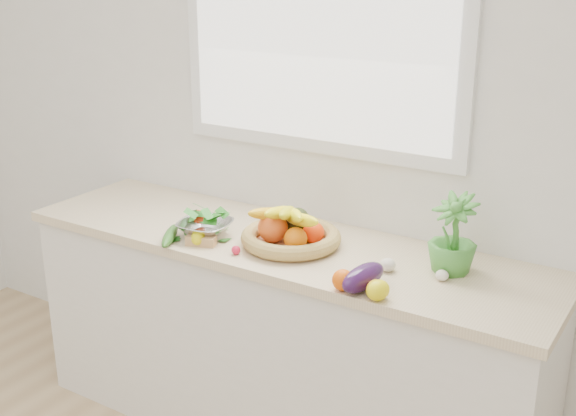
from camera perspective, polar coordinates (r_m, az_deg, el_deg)
The scene contains 20 objects.
back_wall at distance 3.01m, azimuth 2.45°, elevation 7.27°, with size 4.50×0.02×2.70m, color white.
counter_cabinet at distance 3.10m, azimuth -0.60°, elevation -10.62°, with size 2.20×0.58×0.86m, color silver.
countertop at distance 2.90m, azimuth -0.63°, elevation -2.89°, with size 2.24×0.62×0.04m, color beige.
window_frame at distance 2.94m, azimuth 2.42°, elevation 14.87°, with size 1.30×0.03×1.10m, color white.
window_pane at distance 2.92m, azimuth 2.22°, elevation 14.85°, with size 1.18×0.01×0.98m, color white.
orange_loose at distance 2.46m, azimuth 4.36°, elevation -5.70°, with size 0.07×0.07×0.07m, color #F75B07.
lemon_a at distance 2.85m, azimuth -7.11°, elevation -2.37°, with size 0.06×0.07×0.06m, color #D1C80B.
lemon_b at distance 2.41m, azimuth 7.13°, elevation -6.47°, with size 0.07×0.09×0.07m, color yellow.
lemon_c at distance 2.41m, azimuth 6.97°, elevation -6.46°, with size 0.07×0.08×0.07m, color #EFAE0D.
apple at distance 3.03m, azimuth -7.16°, elevation -0.88°, with size 0.08×0.08×0.08m, color #AB290D.
ginger at distance 2.85m, azimuth -6.89°, elevation -2.58°, with size 0.12×0.05×0.04m, color tan.
garlic_a at distance 2.85m, azimuth 0.90°, elevation -2.44°, with size 0.05×0.05×0.04m, color silver.
garlic_b at distance 2.59m, azimuth 12.07°, elevation -5.22°, with size 0.05×0.05×0.04m, color silver.
garlic_c at distance 2.63m, azimuth 7.89°, elevation -4.47°, with size 0.06×0.06×0.05m, color silver.
eggplant at distance 2.47m, azimuth 5.97°, elevation -5.47°, with size 0.08×0.22×0.09m, color #2D103E.
cucumber at distance 2.91m, azimuth -9.32°, elevation -2.17°, with size 0.04×0.24×0.04m, color #1D5D1B.
radish at distance 2.75m, azimuth -4.14°, elevation -3.34°, with size 0.03×0.03×0.03m, color red.
potted_herb at distance 2.62m, azimuth 12.90°, elevation -2.15°, with size 0.17×0.17×0.31m, color #439135.
fruit_basket at distance 2.82m, azimuth 0.17°, elevation -1.92°, with size 0.51×0.51×0.19m.
colander_with_spinach at distance 2.92m, azimuth -6.57°, elevation -1.24°, with size 0.24×0.24×0.12m.
Camera 1 is at (1.46, -0.31, 1.97)m, focal length 45.00 mm.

